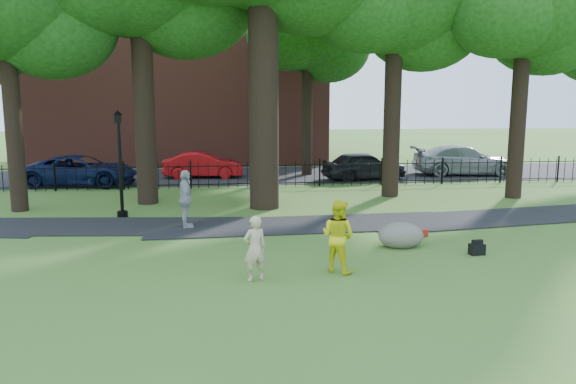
{
  "coord_description": "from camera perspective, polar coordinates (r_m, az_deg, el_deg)",
  "views": [
    {
      "loc": [
        -1.59,
        -13.82,
        4.1
      ],
      "look_at": [
        0.3,
        2.0,
        1.43
      ],
      "focal_mm": 35.0,
      "sensor_mm": 36.0,
      "label": 1
    }
  ],
  "objects": [
    {
      "name": "iron_fence",
      "position": [
        26.1,
        -3.27,
        1.79
      ],
      "size": [
        44.0,
        0.04,
        1.2
      ],
      "color": "black",
      "rests_on": "ground"
    },
    {
      "name": "red_sedan",
      "position": [
        29.53,
        -8.61,
        2.73
      ],
      "size": [
        4.14,
        1.61,
        1.34
      ],
      "primitive_type": "imported",
      "rotation": [
        0.0,
        0.0,
        1.52
      ],
      "color": "red",
      "rests_on": "ground"
    },
    {
      "name": "street",
      "position": [
        30.14,
        -3.73,
        1.67
      ],
      "size": [
        80.0,
        7.0,
        0.02
      ],
      "primitive_type": "cube",
      "color": "black",
      "rests_on": "ground"
    },
    {
      "name": "man",
      "position": [
        13.39,
        5.11,
        -4.48
      ],
      "size": [
        1.07,
        1.06,
        1.74
      ],
      "primitive_type": "imported",
      "rotation": [
        0.0,
        0.0,
        2.4
      ],
      "color": "yellow",
      "rests_on": "ground"
    },
    {
      "name": "woman",
      "position": [
        12.76,
        -3.39,
        -5.73
      ],
      "size": [
        0.64,
        0.52,
        1.5
      ],
      "primitive_type": "imported",
      "rotation": [
        0.0,
        0.0,
        3.49
      ],
      "color": "#CEB38D",
      "rests_on": "ground"
    },
    {
      "name": "ground",
      "position": [
        14.5,
        -0.24,
        -6.91
      ],
      "size": [
        120.0,
        120.0,
        0.0
      ],
      "primitive_type": "plane",
      "color": "#426322",
      "rests_on": "ground"
    },
    {
      "name": "navy_van",
      "position": [
        28.31,
        -20.28,
        2.05
      ],
      "size": [
        5.41,
        2.98,
        1.44
      ],
      "primitive_type": "imported",
      "rotation": [
        0.0,
        0.0,
        1.45
      ],
      "color": "#0C163D",
      "rests_on": "ground"
    },
    {
      "name": "brick_building",
      "position": [
        37.94,
        -10.7,
        12.22
      ],
      "size": [
        18.0,
        8.0,
        12.0
      ],
      "primitive_type": "cube",
      "color": "brown",
      "rests_on": "ground"
    },
    {
      "name": "pedestrian",
      "position": [
        18.06,
        -10.35,
        -0.74
      ],
      "size": [
        0.57,
        1.14,
        1.87
      ],
      "primitive_type": "imported",
      "rotation": [
        0.0,
        0.0,
        1.68
      ],
      "color": "#A3A4A8",
      "rests_on": "ground"
    },
    {
      "name": "backpack",
      "position": [
        15.75,
        18.63,
        -5.54
      ],
      "size": [
        0.41,
        0.28,
        0.29
      ],
      "primitive_type": "cube",
      "rotation": [
        0.0,
        0.0,
        0.1
      ],
      "color": "black",
      "rests_on": "ground"
    },
    {
      "name": "grey_car",
      "position": [
        28.78,
        7.73,
        2.68
      ],
      "size": [
        4.45,
        2.36,
        1.44
      ],
      "primitive_type": "imported",
      "rotation": [
        0.0,
        0.0,
        1.73
      ],
      "color": "black",
      "rests_on": "ground"
    },
    {
      "name": "red_bag",
      "position": [
        17.31,
        13.47,
        -4.09
      ],
      "size": [
        0.36,
        0.29,
        0.22
      ],
      "primitive_type": "cube",
      "rotation": [
        0.0,
        0.0,
        0.31
      ],
      "color": "maroon",
      "rests_on": "ground"
    },
    {
      "name": "footpath",
      "position": [
        18.37,
        1.47,
        -3.39
      ],
      "size": [
        36.07,
        3.85,
        0.03
      ],
      "primitive_type": "cube",
      "rotation": [
        0.0,
        0.0,
        0.03
      ],
      "color": "black",
      "rests_on": "ground"
    },
    {
      "name": "lamppost",
      "position": [
        20.19,
        -16.68,
        2.6
      ],
      "size": [
        0.37,
        0.37,
        3.7
      ],
      "rotation": [
        0.0,
        0.0,
        0.16
      ],
      "color": "black",
      "rests_on": "ground"
    },
    {
      "name": "boulder",
      "position": [
        16.01,
        11.39,
        -4.15
      ],
      "size": [
        1.44,
        1.2,
        0.74
      ],
      "primitive_type": "ellipsoid",
      "rotation": [
        0.0,
        0.0,
        0.21
      ],
      "color": "slate",
      "rests_on": "ground"
    },
    {
      "name": "silver_car",
      "position": [
        31.73,
        17.43,
        3.09
      ],
      "size": [
        5.66,
        2.74,
        1.59
      ],
      "primitive_type": "imported",
      "rotation": [
        0.0,
        0.0,
        1.47
      ],
      "color": "#95979D",
      "rests_on": "ground"
    }
  ]
}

